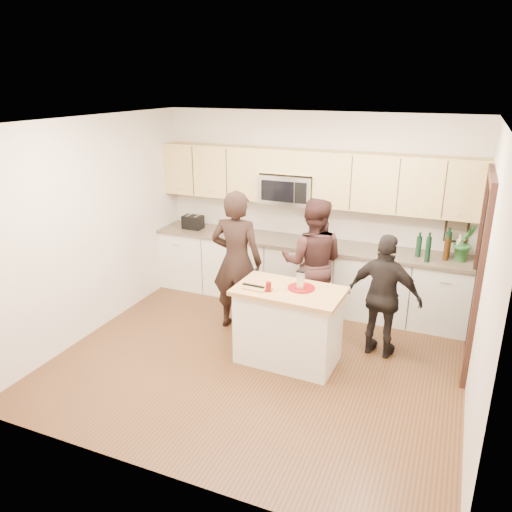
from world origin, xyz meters
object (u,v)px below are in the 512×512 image
at_px(island, 288,325).
at_px(woman_right, 384,297).
at_px(woman_left, 237,261).
at_px(woman_center, 313,263).
at_px(toaster, 193,222).

height_order(island, woman_right, woman_right).
relative_size(island, woman_left, 0.67).
distance_m(woman_left, woman_center, 0.99).
relative_size(toaster, woman_left, 0.16).
xyz_separation_m(toaster, woman_left, (1.20, -1.02, -0.12)).
relative_size(woman_center, woman_right, 1.15).
distance_m(island, woman_right, 1.15).
xyz_separation_m(island, woman_right, (0.96, 0.57, 0.29)).
bearing_deg(woman_right, woman_center, -15.69).
bearing_deg(woman_left, woman_center, -155.94).
bearing_deg(woman_center, woman_right, 144.93).
relative_size(island, woman_center, 0.72).
bearing_deg(woman_left, island, 143.46).
distance_m(island, woman_left, 1.15).
xyz_separation_m(woman_left, woman_right, (1.86, 0.02, -0.18)).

